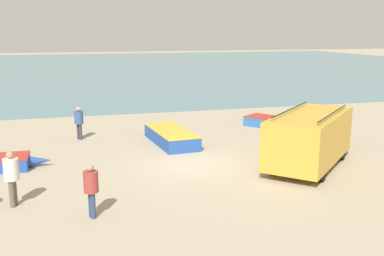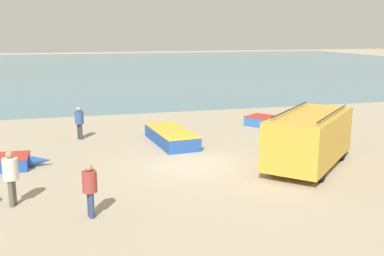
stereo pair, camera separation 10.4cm
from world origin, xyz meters
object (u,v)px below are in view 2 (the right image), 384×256
at_px(fishing_rowboat_2, 279,123).
at_px(fisherman_1, 11,173).
at_px(fishing_rowboat_1, 170,136).
at_px(fisherman_3, 79,120).
at_px(fisherman_0, 90,186).
at_px(parked_van, 310,137).

height_order(fishing_rowboat_2, fisherman_1, fisherman_1).
distance_m(fishing_rowboat_2, fisherman_1, 15.40).
distance_m(fishing_rowboat_1, fisherman_3, 4.63).
xyz_separation_m(fishing_rowboat_1, fishing_rowboat_2, (6.57, 1.60, -0.05)).
bearing_deg(fisherman_3, fisherman_0, -128.87).
distance_m(parked_van, fishing_rowboat_1, 6.97).
distance_m(parked_van, fishing_rowboat_2, 7.23).
bearing_deg(fishing_rowboat_1, fisherman_0, 147.08).
xyz_separation_m(fisherman_1, fisherman_3, (2.24, 8.40, -0.07)).
relative_size(fishing_rowboat_1, fishing_rowboat_2, 1.22).
height_order(fisherman_1, fisherman_3, fisherman_1).
bearing_deg(parked_van, fisherman_3, 96.91).
bearing_deg(fishing_rowboat_1, fishing_rowboat_2, -82.09).
relative_size(fishing_rowboat_2, fisherman_1, 2.30).
bearing_deg(fisherman_3, parked_van, -78.26).
relative_size(parked_van, fisherman_0, 3.25).
xyz_separation_m(fisherman_0, fisherman_3, (-0.05, 9.94, 0.02)).
height_order(parked_van, fisherman_3, parked_van).
height_order(fisherman_0, fisherman_1, fisherman_1).
bearing_deg(fisherman_3, fishing_rowboat_2, -40.27).
relative_size(fishing_rowboat_1, fisherman_3, 3.00).
xyz_separation_m(parked_van, fisherman_1, (-10.94, -1.33, -0.13)).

